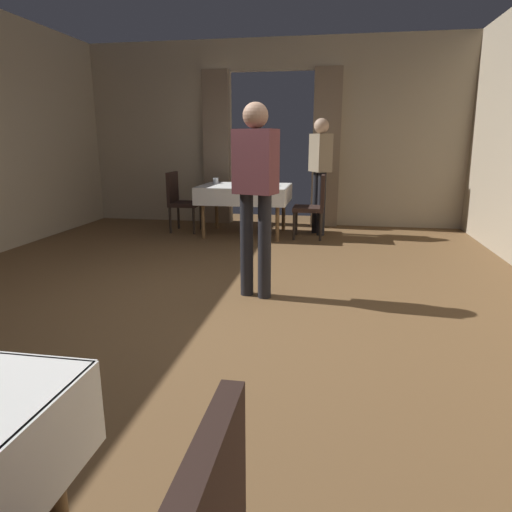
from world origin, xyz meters
TOP-DOWN VIEW (x-y plane):
  - ground at (0.00, 0.00)m, footprint 10.08×10.08m
  - wall_back at (0.00, 4.18)m, footprint 6.40×0.27m
  - dining_table_mid at (-0.25, 3.12)m, footprint 1.33×1.03m
  - chair_mid_right at (0.80, 3.02)m, footprint 0.45×0.44m
  - chair_mid_left at (-1.30, 3.19)m, footprint 0.44×0.44m
  - flower_vase_mid at (-0.08, 2.75)m, footprint 0.07×0.07m
  - glass_mid_b at (0.16, 3.10)m, footprint 0.08×0.08m
  - glass_mid_c at (-0.76, 3.32)m, footprint 0.08×0.08m
  - person_waiter_by_doorway at (0.85, 3.34)m, footprint 0.36×0.42m
  - person_diner_standing_aside at (0.39, 0.35)m, footprint 0.41×0.31m

SIDE VIEW (x-z plane):
  - ground at x=0.00m, z-range 0.00..0.00m
  - chair_mid_right at x=0.80m, z-range 0.05..0.98m
  - chair_mid_left at x=-1.30m, z-range 0.05..0.98m
  - dining_table_mid at x=-0.25m, z-range 0.29..1.04m
  - glass_mid_c at x=-0.76m, z-range 0.75..0.84m
  - glass_mid_b at x=0.16m, z-range 0.75..0.85m
  - flower_vase_mid at x=-0.08m, z-range 0.76..0.95m
  - person_waiter_by_doorway at x=0.85m, z-range 0.16..1.88m
  - person_diner_standing_aside at x=0.39m, z-range 0.16..1.88m
  - wall_back at x=0.00m, z-range 0.01..3.01m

